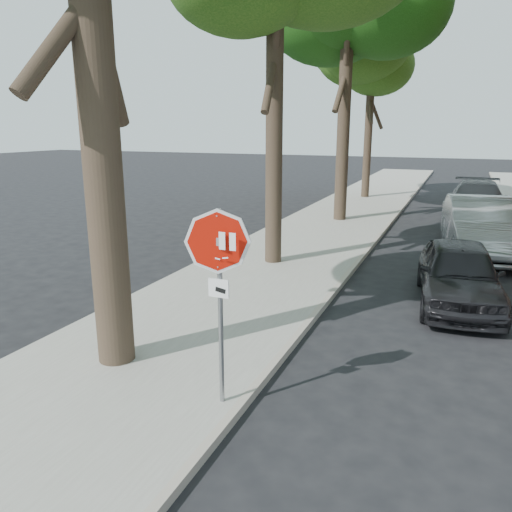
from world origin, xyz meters
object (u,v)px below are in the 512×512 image
at_px(car_a, 459,274).
at_px(car_b, 480,227).
at_px(tree_far, 373,53).
at_px(car_c, 477,201).
at_px(tree_mid_b, 349,3).
at_px(stop_sign, 219,270).

height_order(car_a, car_b, car_b).
distance_m(tree_far, car_a, 17.51).
bearing_deg(car_c, tree_mid_b, -154.87).
bearing_deg(stop_sign, tree_mid_b, 96.95).
xyz_separation_m(tree_mid_b, car_a, (4.54, -8.52, -7.32)).
distance_m(tree_mid_b, car_a, 12.11).
xyz_separation_m(tree_far, car_b, (5.32, -10.68, -6.37)).
height_order(stop_sign, tree_mid_b, tree_mid_b).
bearing_deg(car_a, car_c, 81.20).
height_order(tree_mid_b, tree_far, tree_mid_b).
bearing_deg(car_b, car_a, -102.92).
bearing_deg(car_a, stop_sign, -122.79).
height_order(tree_mid_b, car_c, tree_mid_b).
relative_size(tree_mid_b, car_c, 1.94).
distance_m(stop_sign, car_c, 16.92).
bearing_deg(car_b, tree_far, 109.34).
distance_m(car_a, car_b, 4.86).
distance_m(tree_mid_b, car_b, 9.49).
bearing_deg(tree_mid_b, car_c, 25.55).
xyz_separation_m(stop_sign, car_a, (2.81, 5.63, -1.27)).
bearing_deg(stop_sign, tree_far, 95.46).
bearing_deg(car_c, tree_far, 138.82).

